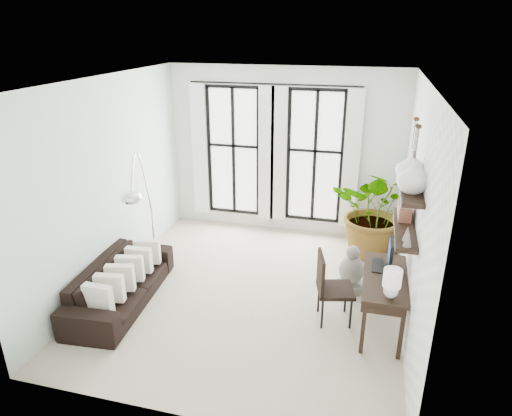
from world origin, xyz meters
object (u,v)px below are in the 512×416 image
(desk, at_px, (384,282))
(desk_chair, at_px, (329,284))
(sofa, at_px, (120,283))
(plant, at_px, (377,212))
(buddha, at_px, (351,272))
(arc_lamp, at_px, (140,181))

(desk, height_order, desk_chair, desk)
(sofa, relative_size, desk_chair, 2.14)
(sofa, distance_m, desk_chair, 3.05)
(plant, xyz_separation_m, buddha, (-0.32, -1.33, -0.51))
(plant, height_order, desk, plant)
(plant, distance_m, buddha, 1.46)
(sofa, height_order, desk_chair, desk_chair)
(plant, relative_size, arc_lamp, 0.77)
(arc_lamp, bearing_deg, sofa, -98.53)
(sofa, height_order, plant, plant)
(sofa, distance_m, plant, 4.43)
(desk, bearing_deg, desk_chair, 177.64)
(buddha, bearing_deg, desk_chair, -107.08)
(plant, distance_m, arc_lamp, 4.05)
(plant, bearing_deg, buddha, -103.45)
(desk_chair, distance_m, arc_lamp, 3.15)
(desk_chair, height_order, arc_lamp, arc_lamp)
(arc_lamp, bearing_deg, plant, 27.56)
(plant, distance_m, desk, 2.24)
(desk, distance_m, desk_chair, 0.74)
(arc_lamp, height_order, buddha, arc_lamp)
(desk, distance_m, arc_lamp, 3.79)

